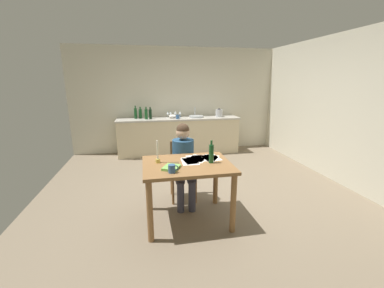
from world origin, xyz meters
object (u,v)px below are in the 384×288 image
at_px(sink_unit, 196,116).
at_px(coffee_mug, 172,169).
at_px(bottle_sauce, 150,114).
at_px(wine_glass_back_right, 168,113).
at_px(dining_table, 187,173).
at_px(chair_at_table, 183,167).
at_px(book_magazine, 174,165).
at_px(book_cookery, 171,167).
at_px(mixing_bowl, 173,116).
at_px(bottle_vinegar, 140,114).
at_px(wine_bottle_on_table, 211,153).
at_px(bottle_oil, 136,113).
at_px(wine_glass_back_left, 171,113).
at_px(bottle_wine_red, 146,114).
at_px(stovetop_kettle, 219,113).
at_px(wine_glass_near_sink, 180,113).
at_px(teacup_on_counter, 178,117).
at_px(candlestick, 158,157).
at_px(person_seated, 184,159).
at_px(wine_glass_by_kettle, 175,113).

bearing_deg(sink_unit, coffee_mug, -106.52).
distance_m(bottle_sauce, wine_glass_back_right, 0.46).
distance_m(dining_table, chair_at_table, 0.69).
relative_size(chair_at_table, book_magazine, 5.10).
xyz_separation_m(dining_table, book_cookery, (-0.22, -0.15, 0.14)).
height_order(book_magazine, mixing_bowl, mixing_bowl).
bearing_deg(bottle_vinegar, book_magazine, -82.87).
bearing_deg(mixing_bowl, coffee_mug, -96.94).
bearing_deg(wine_bottle_on_table, book_magazine, -174.77).
bearing_deg(book_magazine, bottle_oil, 102.15).
relative_size(bottle_oil, wine_glass_back_right, 2.01).
bearing_deg(coffee_mug, book_magazine, 76.97).
distance_m(sink_unit, wine_glass_back_left, 0.64).
distance_m(bottle_oil, bottle_wine_red, 0.29).
relative_size(book_magazine, stovetop_kettle, 0.79).
bearing_deg(bottle_oil, wine_glass_back_right, 5.51).
distance_m(book_magazine, mixing_bowl, 3.21).
xyz_separation_m(coffee_mug, bottle_vinegar, (-0.36, 3.48, 0.18)).
height_order(chair_at_table, wine_glass_back_right, wine_glass_back_right).
xyz_separation_m(wine_glass_near_sink, teacup_on_counter, (-0.10, -0.30, -0.06)).
xyz_separation_m(bottle_vinegar, wine_glass_back_left, (0.75, 0.06, -0.01)).
distance_m(coffee_mug, wine_glass_near_sink, 3.59).
height_order(bottle_oil, stovetop_kettle, bottle_oil).
bearing_deg(bottle_vinegar, sink_unit, -3.77).
distance_m(dining_table, book_cookery, 0.30).
height_order(candlestick, bottle_sauce, bottle_sauce).
height_order(book_magazine, sink_unit, sink_unit).
relative_size(sink_unit, mixing_bowl, 1.92).
relative_size(bottle_wine_red, wine_glass_near_sink, 1.90).
bearing_deg(wine_bottle_on_table, mixing_bowl, 92.06).
height_order(dining_table, book_cookery, book_cookery).
bearing_deg(teacup_on_counter, candlestick, -102.87).
height_order(candlestick, sink_unit, sink_unit).
relative_size(person_seated, bottle_vinegar, 4.33).
distance_m(book_magazine, wine_glass_by_kettle, 3.37).
distance_m(candlestick, mixing_bowl, 3.06).
bearing_deg(bottle_wine_red, bottle_vinegar, 129.21).
distance_m(wine_bottle_on_table, stovetop_kettle, 3.31).
relative_size(candlestick, wine_glass_near_sink, 1.88).
bearing_deg(book_magazine, sink_unit, 76.27).
height_order(wine_glass_near_sink, teacup_on_counter, wine_glass_near_sink).
bearing_deg(bottle_vinegar, book_cookery, -83.72).
height_order(bottle_sauce, teacup_on_counter, bottle_sauce).
xyz_separation_m(book_magazine, bottle_sauce, (-0.17, 3.17, 0.22)).
xyz_separation_m(dining_table, chair_at_table, (0.05, 0.67, -0.16)).
xyz_separation_m(stovetop_kettle, wine_glass_back_right, (-1.29, 0.15, 0.01)).
bearing_deg(wine_glass_near_sink, book_cookery, -100.20).
distance_m(book_magazine, book_cookery, 0.09).
bearing_deg(wine_glass_by_kettle, coffee_mug, -98.07).
bearing_deg(teacup_on_counter, mixing_bowl, 123.60).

